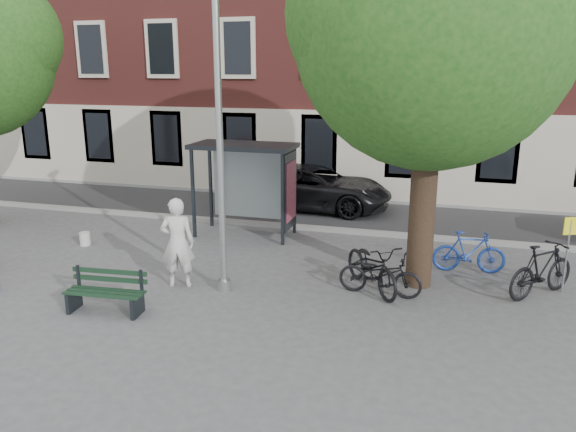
# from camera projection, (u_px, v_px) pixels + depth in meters

# --- Properties ---
(ground) EXTENTS (90.00, 90.00, 0.00)m
(ground) POSITION_uv_depth(u_px,v_px,m) (224.00, 290.00, 12.14)
(ground) COLOR #4C4C4F
(ground) RESTS_ON ground
(road) EXTENTS (40.00, 4.00, 0.01)m
(road) POSITION_uv_depth(u_px,v_px,m) (305.00, 212.00, 18.63)
(road) COLOR #28282B
(road) RESTS_ON ground
(curb_near) EXTENTS (40.00, 0.25, 0.12)m
(curb_near) POSITION_uv_depth(u_px,v_px,m) (288.00, 226.00, 16.76)
(curb_near) COLOR gray
(curb_near) RESTS_ON ground
(curb_far) EXTENTS (40.00, 0.25, 0.12)m
(curb_far) POSITION_uv_depth(u_px,v_px,m) (319.00, 197.00, 20.48)
(curb_far) COLOR gray
(curb_far) RESTS_ON ground
(building_row) EXTENTS (30.00, 8.00, 14.00)m
(building_row) POSITION_uv_depth(u_px,v_px,m) (344.00, 6.00, 22.39)
(building_row) COLOR brown
(building_row) RESTS_ON ground
(lamppost) EXTENTS (0.28, 0.35, 6.11)m
(lamppost) POSITION_uv_depth(u_px,v_px,m) (220.00, 163.00, 11.42)
(lamppost) COLOR #9EA0A3
(lamppost) RESTS_ON ground
(tree_right) EXTENTS (5.76, 5.60, 8.20)m
(tree_right) POSITION_uv_depth(u_px,v_px,m) (435.00, 17.00, 10.89)
(tree_right) COLOR black
(tree_right) RESTS_ON ground
(bus_shelter) EXTENTS (2.85, 1.45, 2.62)m
(bus_shelter) POSITION_uv_depth(u_px,v_px,m) (259.00, 169.00, 15.62)
(bus_shelter) COLOR #1E2328
(bus_shelter) RESTS_ON ground
(painter) EXTENTS (0.83, 0.66, 1.99)m
(painter) POSITION_uv_depth(u_px,v_px,m) (178.00, 243.00, 12.14)
(painter) COLOR silver
(painter) RESTS_ON ground
(bench) EXTENTS (1.61, 0.65, 0.81)m
(bench) POSITION_uv_depth(u_px,v_px,m) (106.00, 294.00, 10.99)
(bench) COLOR #1E2328
(bench) RESTS_ON ground
(bike_a) EXTENTS (1.80, 0.75, 0.92)m
(bike_a) POSITION_uv_depth(u_px,v_px,m) (380.00, 274.00, 11.78)
(bike_a) COLOR black
(bike_a) RESTS_ON ground
(bike_b) EXTENTS (1.70, 0.64, 1.00)m
(bike_b) POSITION_uv_depth(u_px,v_px,m) (469.00, 252.00, 13.08)
(bike_b) COLOR #1B3B97
(bike_b) RESTS_ON ground
(bike_c) EXTENTS (1.84, 2.12, 1.10)m
(bike_c) POSITION_uv_depth(u_px,v_px,m) (372.00, 266.00, 12.03)
(bike_c) COLOR black
(bike_c) RESTS_ON ground
(bike_d) EXTENTS (1.74, 1.76, 1.16)m
(bike_d) POSITION_uv_depth(u_px,v_px,m) (542.00, 270.00, 11.70)
(bike_d) COLOR black
(bike_d) RESTS_ON ground
(car_dark) EXTENTS (5.34, 2.61, 1.46)m
(car_dark) POSITION_uv_depth(u_px,v_px,m) (313.00, 187.00, 18.93)
(car_dark) COLOR black
(car_dark) RESTS_ON ground
(bucket_c) EXTENTS (0.31, 0.31, 0.36)m
(bucket_c) POSITION_uv_depth(u_px,v_px,m) (85.00, 239.00, 15.14)
(bucket_c) COLOR silver
(bucket_c) RESTS_ON ground
(notice_sign) EXTENTS (0.28, 0.13, 1.67)m
(notice_sign) POSITION_uv_depth(u_px,v_px,m) (569.00, 240.00, 11.73)
(notice_sign) COLOR #9EA0A3
(notice_sign) RESTS_ON ground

